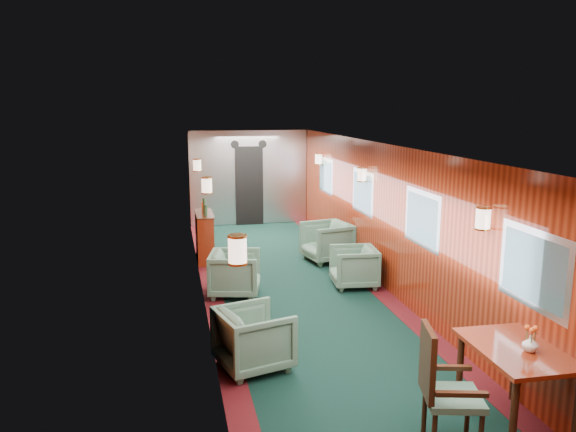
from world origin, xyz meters
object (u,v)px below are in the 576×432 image
object	(u,v)px
credenza	(204,236)
armchair_right_far	(327,242)
dining_table	(517,361)
armchair_right_near	(354,267)
side_chair	(442,384)
armchair_left_near	(254,338)
armchair_left_far	(235,273)

from	to	relation	value
credenza	armchair_right_far	distance (m)	2.41
dining_table	armchair_right_near	world-z (taller)	dining_table
side_chair	credenza	xyz separation A→B (m)	(-1.66, 6.66, -0.13)
side_chair	armchair_right_near	bearing A→B (deg)	94.67
dining_table	armchair_left_near	world-z (taller)	dining_table
armchair_right_far	dining_table	bearing A→B (deg)	-10.33
credenza	dining_table	bearing A→B (deg)	-69.17
armchair_right_near	side_chair	bearing A→B (deg)	-2.95
side_chair	credenza	world-z (taller)	credenza
armchair_left_near	armchair_left_far	size ratio (longest dim) A/B	1.00
dining_table	credenza	size ratio (longest dim) A/B	0.90
side_chair	armchair_right_far	bearing A→B (deg)	97.16
dining_table	side_chair	distance (m)	0.83
side_chair	armchair_left_far	world-z (taller)	side_chair
dining_table	side_chair	world-z (taller)	side_chair
dining_table	armchair_right_near	xyz separation A→B (m)	(-0.12, 4.37, -0.35)
armchair_left_far	armchair_left_near	bearing A→B (deg)	-169.28
side_chair	armchair_left_far	distance (m)	4.66
side_chair	armchair_right_far	size ratio (longest dim) A/B	1.33
side_chair	armchair_right_near	xyz separation A→B (m)	(0.70, 4.50, -0.27)
armchair_right_far	armchair_left_far	bearing A→B (deg)	-62.10
armchair_left_far	dining_table	bearing A→B (deg)	-141.31
side_chair	armchair_right_near	size ratio (longest dim) A/B	1.51
credenza	armchair_left_near	world-z (taller)	credenza
side_chair	armchair_left_near	size ratio (longest dim) A/B	1.43
armchair_left_near	credenza	bearing A→B (deg)	-12.55
armchair_left_far	armchair_right_far	bearing A→B (deg)	-37.95
armchair_left_far	credenza	bearing A→B (deg)	21.47
dining_table	armchair_left_far	distance (m)	4.84
dining_table	armchair_right_near	bearing A→B (deg)	92.52
credenza	armchair_right_near	bearing A→B (deg)	-42.46
armchair_right_near	armchair_left_near	bearing A→B (deg)	-32.70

